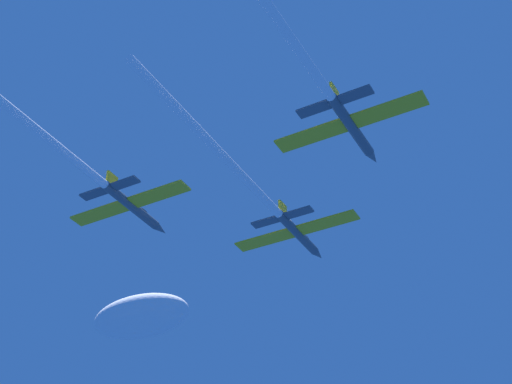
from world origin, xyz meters
TOP-DOWN VIEW (x-y plane):
  - jet_lead at (0.40, -13.00)m, footprint 21.00×53.99m
  - jet_left_wing at (-19.30, -30.84)m, footprint 21.00×53.74m
  - jet_right_wing at (18.04, -31.88)m, footprint 21.00×52.03m
  - cloud_wispy at (-61.63, 40.65)m, footprint 26.56×14.61m

SIDE VIEW (x-z plane):
  - jet_lead at x=0.40m, z-range -2.73..0.75m
  - jet_right_wing at x=18.04m, z-range -1.82..1.66m
  - jet_left_wing at x=-19.30m, z-range -1.59..1.89m
  - cloud_wispy at x=-61.63m, z-range 10.28..19.57m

